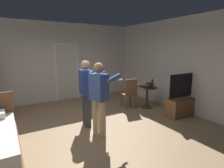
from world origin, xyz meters
The scene contains 11 objects.
ground_plane centered at (0.00, 0.00, 0.00)m, with size 6.86×6.86×0.00m, color #997A56.
wall_back centered at (0.00, 3.02, 1.43)m, with size 6.47×0.12×2.87m, color beige.
wall_right centered at (3.18, 0.00, 1.43)m, with size 0.12×6.17×2.87m, color beige.
doorway_frame centered at (0.47, 2.94, 1.22)m, with size 0.93×0.08×2.13m.
tv_flatscreen centered at (2.82, -0.46, 0.37)m, with size 1.16×0.40×1.24m.
side_table centered at (2.39, 0.60, 0.47)m, with size 0.64×0.64×0.70m.
laptop centered at (2.38, 0.56, 0.75)m, with size 0.41×0.42×0.15m.
bottle_on_table centered at (2.53, 0.52, 0.82)m, with size 0.06×0.06×0.28m.
wooden_chair centered at (1.84, 0.82, 0.54)m, with size 0.47×0.47×0.99m.
person_blue_shirt centered at (0.16, -0.35, 0.94)m, with size 0.71×0.57×1.64m.
person_striped_shirt centered at (0.14, 0.33, 0.96)m, with size 0.59×0.69×1.65m.
Camera 1 is at (-1.56, -3.78, 1.93)m, focal length 29.12 mm.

